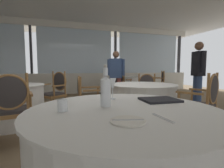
% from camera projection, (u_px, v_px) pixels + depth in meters
% --- Properties ---
extents(ground_plane, '(14.28, 14.28, 0.00)m').
position_uv_depth(ground_plane, '(100.00, 124.00, 3.09)').
color(ground_plane, '#756047').
extents(window_wall_far, '(10.87, 0.14, 2.93)m').
position_uv_depth(window_wall_far, '(77.00, 66.00, 6.89)').
color(window_wall_far, silver).
rests_on(window_wall_far, ground_plane).
extents(foreground_table, '(1.40, 1.40, 0.74)m').
position_uv_depth(foreground_table, '(124.00, 156.00, 1.25)').
color(foreground_table, white).
rests_on(foreground_table, ground_plane).
extents(side_plate, '(0.19, 0.19, 0.01)m').
position_uv_depth(side_plate, '(128.00, 121.00, 0.89)').
color(side_plate, silver).
rests_on(side_plate, foreground_table).
extents(butter_knife, '(0.17, 0.06, 0.00)m').
position_uv_depth(butter_knife, '(128.00, 120.00, 0.89)').
color(butter_knife, silver).
rests_on(butter_knife, foreground_table).
extents(dinner_fork, '(0.03, 0.19, 0.00)m').
position_uv_depth(dinner_fork, '(163.00, 118.00, 0.96)').
color(dinner_fork, silver).
rests_on(dinner_fork, foreground_table).
extents(water_bottle, '(0.08, 0.08, 0.32)m').
position_uv_depth(water_bottle, '(106.00, 90.00, 1.26)').
color(water_bottle, white).
rests_on(water_bottle, foreground_table).
extents(wine_glass, '(0.07, 0.07, 0.20)m').
position_uv_depth(wine_glass, '(112.00, 84.00, 1.56)').
color(wine_glass, white).
rests_on(wine_glass, foreground_table).
extents(water_tumbler, '(0.07, 0.07, 0.08)m').
position_uv_depth(water_tumbler, '(63.00, 105.00, 1.12)').
color(water_tumbler, white).
rests_on(water_tumbler, foreground_table).
extents(menu_book, '(0.33, 0.27, 0.02)m').
position_uv_depth(menu_book, '(160.00, 100.00, 1.49)').
color(menu_book, black).
rests_on(menu_book, foreground_table).
extents(background_table_0, '(1.29, 1.29, 0.74)m').
position_uv_depth(background_table_0, '(142.00, 103.00, 3.19)').
color(background_table_0, white).
rests_on(background_table_0, ground_plane).
extents(dining_chair_0_0, '(0.64, 0.62, 0.97)m').
position_uv_depth(dining_chair_0_0, '(203.00, 100.00, 2.41)').
color(dining_chair_0_0, olive).
rests_on(dining_chair_0_0, ground_plane).
extents(dining_chair_0_1, '(0.65, 0.64, 0.91)m').
position_uv_depth(dining_chair_0_1, '(146.00, 89.00, 4.20)').
color(dining_chair_0_1, olive).
rests_on(dining_chair_0_1, ground_plane).
extents(dining_chair_0_2, '(0.49, 0.56, 0.90)m').
position_uv_depth(dining_chair_0_2, '(87.00, 97.00, 2.91)').
color(dining_chair_0_2, olive).
rests_on(dining_chair_0_2, ground_plane).
extents(background_table_1, '(1.08, 1.08, 0.74)m').
position_uv_depth(background_table_1, '(134.00, 86.00, 6.35)').
color(background_table_1, white).
rests_on(background_table_1, ground_plane).
extents(dining_chair_1_0, '(0.60, 0.64, 0.96)m').
position_uv_depth(dining_chair_1_0, '(160.00, 81.00, 6.26)').
color(dining_chair_1_0, olive).
rests_on(dining_chair_1_0, ground_plane).
extents(dining_chair_1_1, '(0.58, 0.52, 0.95)m').
position_uv_depth(dining_chair_1_1, '(122.00, 80.00, 7.21)').
color(dining_chair_1_1, olive).
rests_on(dining_chair_1_1, ground_plane).
extents(dining_chair_1_2, '(0.65, 0.66, 0.90)m').
position_uv_depth(dining_chair_1_2, '(121.00, 84.00, 5.55)').
color(dining_chair_1_2, olive).
rests_on(dining_chair_1_2, ground_plane).
extents(background_table_3, '(1.08, 1.08, 0.74)m').
position_uv_depth(background_table_3, '(13.00, 105.00, 3.02)').
color(background_table_3, white).
rests_on(background_table_3, ground_plane).
extents(dining_chair_3_1, '(0.60, 0.55, 0.97)m').
position_uv_depth(dining_chair_3_1, '(11.00, 104.00, 2.16)').
color(dining_chair_3_1, olive).
rests_on(dining_chair_3_1, ground_plane).
extents(dining_chair_3_2, '(0.66, 0.66, 0.97)m').
position_uv_depth(dining_chair_3_2, '(56.00, 89.00, 3.85)').
color(dining_chair_3_2, olive).
rests_on(dining_chair_3_2, ground_plane).
extents(diner_person_0, '(0.48, 0.35, 1.56)m').
position_uv_depth(diner_person_0, '(116.00, 74.00, 4.94)').
color(diner_person_0, brown).
rests_on(diner_person_0, ground_plane).
extents(diner_person_1, '(0.29, 0.51, 1.73)m').
position_uv_depth(diner_person_1, '(198.00, 70.00, 4.33)').
color(diner_person_1, '#334770').
rests_on(diner_person_1, ground_plane).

